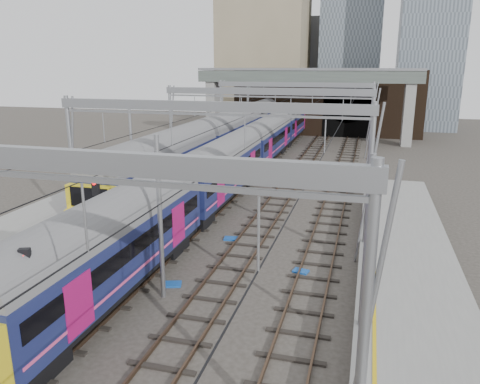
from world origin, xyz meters
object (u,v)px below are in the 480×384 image
(train_main, at_px, (247,151))
(train_second, at_px, (250,124))
(signal_near_left, at_px, (99,213))
(signal_near_centre, at_px, (33,298))

(train_main, relative_size, train_second, 0.88)
(signal_near_left, height_order, signal_near_centre, signal_near_left)
(train_second, height_order, signal_near_centre, train_second)
(train_second, relative_size, signal_near_centre, 15.37)
(train_second, bearing_deg, train_main, -76.61)
(signal_near_centre, bearing_deg, train_main, 70.19)
(train_main, bearing_deg, signal_near_left, -95.13)
(train_second, xyz_separation_m, signal_near_centre, (4.67, -44.95, 0.27))
(train_main, xyz_separation_m, train_second, (-4.00, 16.80, 0.23))
(train_main, distance_m, train_second, 17.27)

